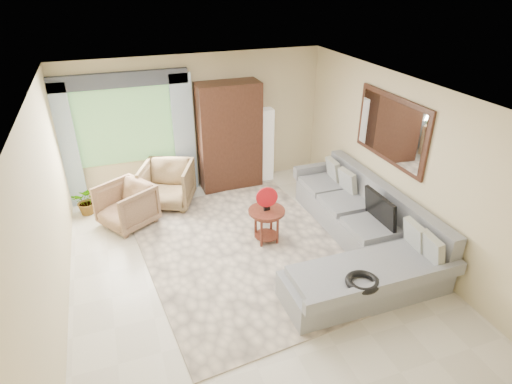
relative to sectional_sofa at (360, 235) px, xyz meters
name	(u,v)px	position (x,y,z in m)	size (l,w,h in m)	color
ground	(248,267)	(-1.78, 0.18, -0.28)	(6.00, 6.00, 0.00)	silver
area_rug	(246,250)	(-1.69, 0.59, -0.27)	(3.00, 4.00, 0.02)	beige
sectional_sofa	(360,235)	(0.00, 0.00, 0.00)	(2.30, 3.46, 0.90)	gray
tv_screen	(380,209)	(0.27, -0.04, 0.44)	(0.06, 0.74, 0.48)	black
garden_hose	(363,282)	(-0.78, -1.25, 0.26)	(0.43, 0.43, 0.09)	black
coffee_table	(267,225)	(-1.28, 0.73, 0.02)	(0.58, 0.58, 0.58)	#461B12
red_disc	(267,197)	(-1.28, 0.73, 0.53)	(0.34, 0.34, 0.03)	red
armchair_left	(126,205)	(-3.34, 2.02, 0.09)	(0.80, 0.82, 0.75)	#966851
armchair_right	(168,185)	(-2.56, 2.51, 0.12)	(0.87, 0.90, 0.82)	#8D724D
potted_plant	(87,201)	(-3.99, 2.66, -0.02)	(0.47, 0.40, 0.52)	#999999
armoire	(229,136)	(-1.23, 2.90, 0.77)	(1.20, 0.55, 2.10)	#321A10
floor_lamp	(266,145)	(-0.43, 2.96, 0.47)	(0.24, 0.24, 1.50)	silver
window	(125,126)	(-3.13, 3.15, 1.12)	(1.80, 0.04, 1.40)	#669E59
curtain_left	(66,148)	(-4.18, 3.06, 0.87)	(0.40, 0.08, 2.30)	#9EB7CC
curtain_right	(184,134)	(-2.08, 3.06, 0.87)	(0.40, 0.08, 2.30)	#9EB7CC
valance	(118,80)	(-3.13, 3.08, 1.97)	(2.40, 0.12, 0.26)	#1E232D
wall_mirror	(391,129)	(0.68, 0.53, 1.47)	(0.05, 1.70, 1.05)	black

